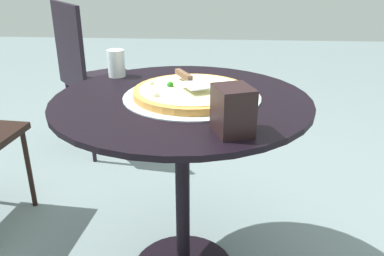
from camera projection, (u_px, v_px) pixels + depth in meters
name	position (u px, v px, depth m)	size (l,w,h in m)	color
patio_table	(182.00, 142.00, 1.36)	(0.84, 0.84, 0.73)	black
pizza_on_tray	(192.00, 93.00, 1.30)	(0.45, 0.45, 0.05)	silver
pizza_server	(189.00, 79.00, 1.31)	(0.14, 0.21, 0.02)	silver
drinking_cup	(116.00, 63.00, 1.51)	(0.07, 0.07, 0.10)	white
napkin_dispenser	(233.00, 110.00, 1.01)	(0.10, 0.09, 0.12)	black
patio_chair_far	(90.00, 69.00, 2.42)	(0.59, 0.59, 0.92)	black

